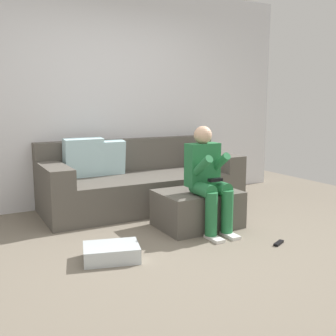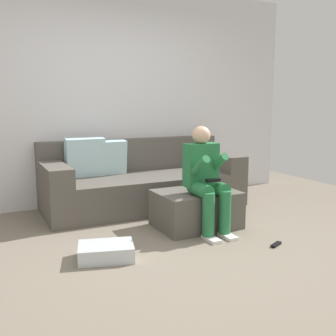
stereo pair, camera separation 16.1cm
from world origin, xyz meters
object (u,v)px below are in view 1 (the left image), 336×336
Objects in this scene: storage_bin at (111,252)px; remote_near_ottoman at (279,243)px; couch_sectional at (139,182)px; ottoman at (197,209)px; person_seated at (208,177)px.

remote_near_ottoman is at bearing -14.85° from storage_bin.
remote_near_ottoman is (0.57, -1.83, -0.30)m from couch_sectional.
couch_sectional is 1.94m from remote_near_ottoman.
ottoman is 0.91m from remote_near_ottoman.
ottoman reaches higher than storage_bin.
couch_sectional reaches higher than ottoman.
ottoman is 1.82× the size of storage_bin.
ottoman is 5.44× the size of remote_near_ottoman.
storage_bin is (-0.90, -1.44, -0.24)m from couch_sectional.
couch_sectional reaches higher than remote_near_ottoman.
ottoman is at bearing -78.62° from couch_sectional.
storage_bin is (-1.11, -0.24, -0.49)m from person_seated.
remote_near_ottoman is (1.47, -0.39, -0.05)m from storage_bin.
couch_sectional is at bearing 101.38° from ottoman.
couch_sectional is at bearing 82.85° from remote_near_ottoman.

